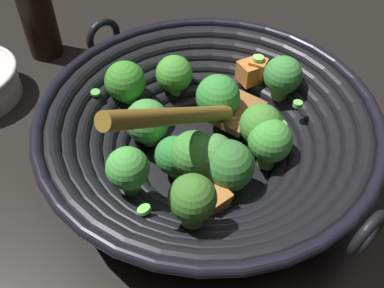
{
  "coord_description": "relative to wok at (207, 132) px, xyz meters",
  "views": [
    {
      "loc": [
        -0.07,
        -0.37,
        0.45
      ],
      "look_at": [
        -0.02,
        0.01,
        0.03
      ],
      "focal_mm": 42.38,
      "sensor_mm": 36.0,
      "label": 1
    }
  ],
  "objects": [
    {
      "name": "soy_sauce_bottle",
      "position": [
        -0.22,
        0.28,
        0.01
      ],
      "size": [
        0.05,
        0.05,
        0.17
      ],
      "color": "black",
      "rests_on": "ground"
    },
    {
      "name": "wok",
      "position": [
        0.0,
        0.0,
        0.0
      ],
      "size": [
        0.4,
        0.4,
        0.2
      ],
      "color": "black",
      "rests_on": "ground"
    },
    {
      "name": "ground_plane",
      "position": [
        0.0,
        -0.0,
        -0.06
      ],
      "size": [
        4.0,
        4.0,
        0.0
      ],
      "primitive_type": "plane",
      "color": "black"
    }
  ]
}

